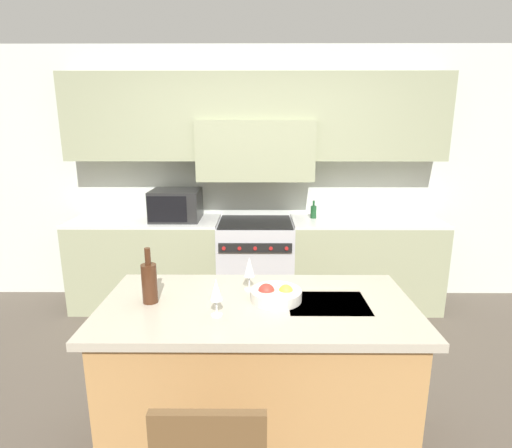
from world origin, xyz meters
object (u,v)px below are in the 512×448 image
Objects in this scene: range_stove at (255,264)px; wine_bottle at (149,282)px; wine_glass_near at (216,291)px; fruit_bowl at (276,294)px; oil_bottle_on_counter at (313,211)px; microwave at (176,205)px; wine_glass_far at (249,268)px.

range_stove is 2.10m from wine_bottle.
wine_glass_near is at bearing -22.75° from wine_bottle.
wine_glass_near is at bearing -95.09° from range_stove.
oil_bottle_on_counter is at bearing 76.46° from fruit_bowl.
oil_bottle_on_counter is (0.48, 2.00, 0.05)m from fruit_bowl.
oil_bottle_on_counter is at bearing 9.06° from range_stove.
fruit_bowl is (0.31, 0.19, -0.11)m from wine_glass_near.
wine_bottle is at bearing -106.54° from range_stove.
wine_bottle is at bearing -177.40° from fruit_bowl.
wine_glass_near reaches higher than range_stove.
wine_bottle reaches higher than oil_bottle_on_counter.
microwave reaches higher than wine_glass_near.
fruit_bowl is (0.15, -0.14, -0.11)m from wine_glass_far.
oil_bottle_on_counter is (0.63, 1.86, -0.05)m from wine_glass_far.
wine_bottle is 0.71m from fruit_bowl.
microwave is 2.40× the size of wine_glass_far.
microwave reaches higher than oil_bottle_on_counter.
range_stove is at bearing 93.84° from fruit_bowl.
oil_bottle_on_counter is (0.80, 2.19, -0.05)m from wine_glass_near.
wine_glass_near is 1.00× the size of wine_glass_far.
fruit_bowl is at bearing -43.38° from wine_glass_far.
oil_bottle_on_counter is at bearing 71.15° from wine_glass_far.
range_stove is 2.19m from wine_glass_near.
oil_bottle_on_counter is (1.18, 2.03, -0.03)m from wine_bottle.
wine_glass_far is at bearing 17.70° from wine_bottle.
fruit_bowl is 1.56× the size of oil_bottle_on_counter.
wine_bottle reaches higher than wine_glass_near.
oil_bottle_on_counter is at bearing 70.06° from wine_glass_near.
wine_bottle is 0.58m from wine_glass_far.
wine_glass_far is 1.96m from oil_bottle_on_counter.
wine_glass_near is 1.10× the size of oil_bottle_on_counter.
microwave is 2.15m from fruit_bowl.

